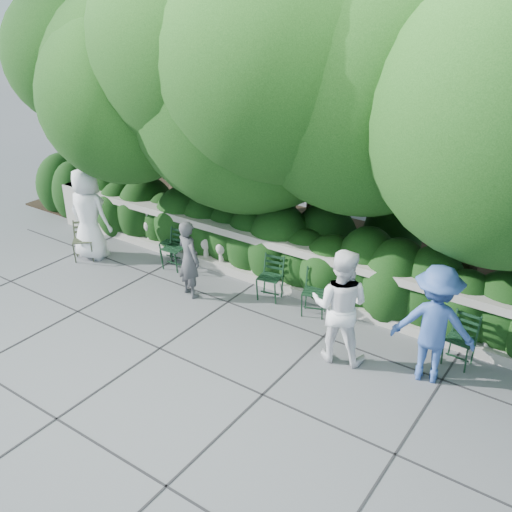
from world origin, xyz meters
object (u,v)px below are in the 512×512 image
Objects in this scene: chair_a at (170,264)px; person_woman_grey at (189,259)px; chair_b at (170,271)px; chair_d at (267,302)px; chair_weathered at (85,262)px; person_older_blue at (434,324)px; person_businessman at (88,214)px; person_casual_man at (340,306)px; chair_e at (452,368)px; chair_c at (312,318)px.

chair_a is 1.58m from person_woman_grey.
chair_d is at bearing -3.52° from chair_b.
person_woman_grey reaches higher than chair_weathered.
person_older_blue is (4.51, 0.11, 0.17)m from person_woman_grey.
chair_b is at bearing -50.31° from chair_a.
person_older_blue is at bearing 172.59° from person_businessman.
chair_d is at bearing 179.24° from person_businessman.
person_casual_man reaches higher than person_woman_grey.
chair_c is at bearing -177.48° from chair_e.
person_casual_man is at bearing -15.04° from chair_b.
chair_d is at bearing -36.77° from person_casual_man.
chair_e is 0.43× the size of person_businessman.
chair_c is at bearing -34.50° from chair_weathered.
person_woman_grey is at bearing -17.51° from person_casual_man.
chair_weathered is at bearing 171.45° from chair_c.
chair_e is (2.48, -0.03, 0.00)m from chair_c.
chair_b is 5.75m from chair_e.
chair_e is 4.86m from person_woman_grey.
person_woman_grey is at bearing -13.29° from person_older_blue.
person_older_blue is (7.31, 0.04, -0.07)m from person_businessman.
chair_d is 1.00× the size of chair_weathered.
person_older_blue is (5.71, -0.60, 0.91)m from chair_a.
chair_weathered is 0.57× the size of person_woman_grey.
person_businessman is 1.07× the size of person_casual_man.
chair_weathered is 0.46× the size of person_older_blue.
chair_c is at bearing -149.79° from person_woman_grey.
person_woman_grey is (0.98, -0.50, 0.74)m from chair_b.
chair_d and chair_e have the same top height.
chair_a is at bearing -11.97° from chair_weathered.
person_woman_grey reaches higher than chair_e.
chair_b is 1.00× the size of chair_weathered.
person_businessman is 2.81m from person_woman_grey.
chair_d is 4.15m from chair_weathered.
person_businessman is at bearing 14.78° from person_woman_grey.
chair_a is 1.80m from chair_weathered.
chair_b is at bearing -23.43° from person_casual_man.
chair_a and chair_b have the same top height.
chair_a is 3.50m from chair_c.
person_older_blue reaches higher than chair_d.
person_older_blue is (7.25, 0.34, 0.91)m from chair_weathered.
chair_weathered is 0.43× the size of person_businessman.
person_older_blue is at bearing -118.59° from chair_e.
chair_c is 0.45× the size of person_casual_man.
chair_b and chair_d have the same top height.
person_casual_man is (4.16, -0.70, 0.92)m from chair_b.
person_older_blue is at bearing -9.48° from chair_b.
chair_e is at bearing -10.84° from chair_d.
person_businessman reaches higher than chair_c.
chair_b is 0.45× the size of person_casual_man.
chair_b is 1.00× the size of chair_d.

